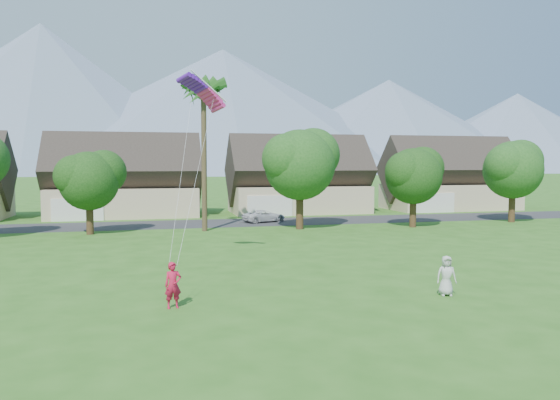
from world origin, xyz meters
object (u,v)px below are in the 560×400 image
object	(u,v)px
parked_car	(264,216)
parafoil_kite	(203,90)
kite_flyer	(173,285)
watcher	(446,276)

from	to	relation	value
parked_car	parafoil_kite	distance (m)	23.40
kite_flyer	parafoil_kite	xyz separation A→B (m)	(2.07, 8.96, 8.72)
kite_flyer	watcher	bearing A→B (deg)	-12.87
parked_car	parafoil_kite	size ratio (longest dim) A/B	1.34
watcher	parked_car	size ratio (longest dim) A/B	0.42
kite_flyer	parked_car	xyz separation A→B (m)	(9.66, 29.15, -0.34)
parafoil_kite	watcher	bearing A→B (deg)	-69.92
watcher	parked_car	bearing A→B (deg)	106.30
watcher	parafoil_kite	size ratio (longest dim) A/B	0.56
kite_flyer	parafoil_kite	distance (m)	12.67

